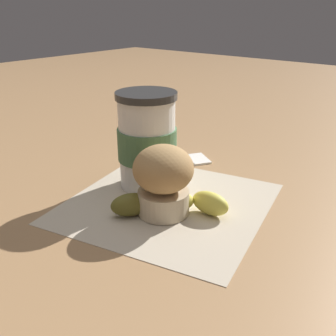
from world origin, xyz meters
TOP-DOWN VIEW (x-y plane):
  - ground_plane at (0.00, 0.00)m, footprint 3.00×3.00m
  - paper_napkin at (0.00, 0.00)m, footprint 0.32×0.32m
  - coffee_cup at (-0.06, 0.03)m, footprint 0.09×0.09m
  - muffin at (0.01, -0.03)m, footprint 0.08×0.08m
  - banana at (0.02, -0.02)m, footprint 0.13×0.11m
  - sugar_packet at (-0.06, 0.16)m, footprint 0.06×0.05m

SIDE VIEW (x-z plane):
  - ground_plane at x=0.00m, z-range 0.00..0.00m
  - paper_napkin at x=0.00m, z-range 0.00..0.00m
  - sugar_packet at x=-0.06m, z-range 0.00..0.01m
  - banana at x=0.02m, z-range 0.00..0.03m
  - muffin at x=0.01m, z-range 0.00..0.10m
  - coffee_cup at x=-0.06m, z-range 0.00..0.15m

